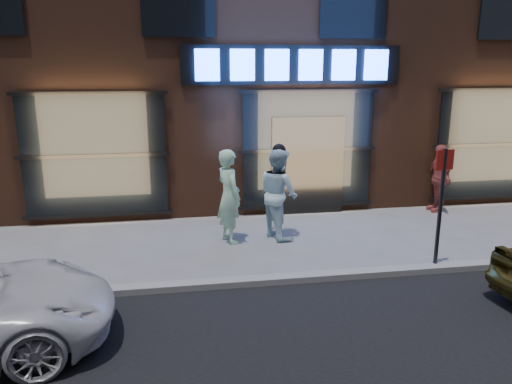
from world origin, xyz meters
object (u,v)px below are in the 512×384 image
man_bowtie (229,196)px  man_cap (279,193)px  passerby (439,178)px  sign_post (441,198)px

man_bowtie → man_cap: 1.08m
man_cap → passerby: (4.37, 1.27, -0.12)m
man_cap → sign_post: sign_post is taller
man_bowtie → man_cap: size_ratio=1.01×
passerby → sign_post: sign_post is taller
passerby → sign_post: (-1.93, -3.49, 0.49)m
sign_post → man_cap: bearing=128.3°
passerby → sign_post: size_ratio=0.77×
man_cap → sign_post: 3.32m
man_cap → passerby: man_cap is taller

